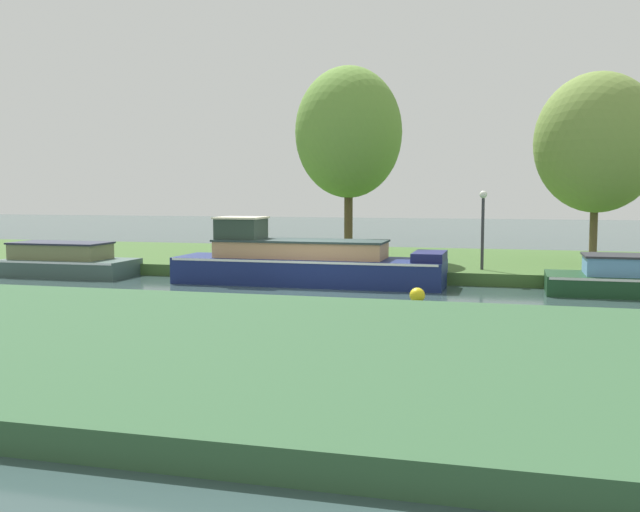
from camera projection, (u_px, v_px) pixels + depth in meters
ground_plane at (314, 290)px, 21.45m from camera, size 120.00×120.00×0.00m
riverbank_far at (361, 261)px, 28.17m from camera, size 72.00×10.00×0.40m
riverbank_near at (179, 344)px, 12.77m from camera, size 72.00×10.00×0.40m
navy_barge at (305, 263)px, 22.71m from camera, size 8.53×2.13×2.11m
slate_cruiser at (68, 261)px, 24.93m from camera, size 4.45×2.02×1.17m
willow_tree_left at (349, 133)px, 27.18m from camera, size 4.02×4.37×7.22m
willow_tree_centre at (598, 143)px, 24.82m from camera, size 4.30×3.89×6.62m
lamp_post at (483, 219)px, 23.12m from camera, size 0.24×0.24×2.54m
mooring_post_near at (361, 259)px, 23.59m from camera, size 0.20×0.20×0.61m
channel_buoy at (417, 295)px, 18.83m from camera, size 0.41×0.41×0.41m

